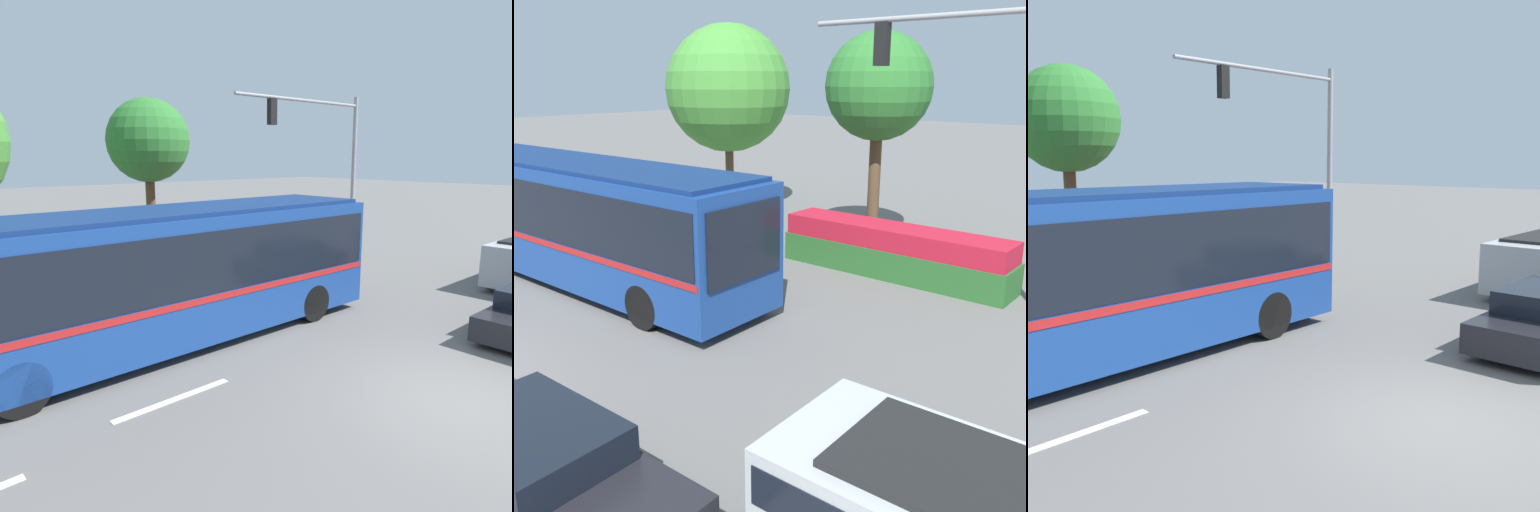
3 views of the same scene
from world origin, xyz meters
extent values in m
plane|color=slate|center=(0.00, 0.00, 0.00)|extent=(140.00, 140.00, 0.00)
cube|color=navy|center=(-2.70, 5.86, 1.67)|extent=(11.74, 2.65, 2.83)
cube|color=black|center=(-2.70, 5.86, 2.12)|extent=(11.50, 2.69, 1.36)
cube|color=#B21E1E|center=(-2.70, 5.86, 1.33)|extent=(11.62, 2.68, 0.14)
cube|color=black|center=(3.18, 5.90, 2.01)|extent=(0.07, 2.18, 1.59)
cube|color=navy|center=(-2.70, 5.86, 3.13)|extent=(11.27, 2.44, 0.10)
cylinder|color=black|center=(1.27, 7.02, 0.50)|extent=(1.00, 0.31, 1.00)
cylinder|color=black|center=(1.29, 4.75, 0.50)|extent=(1.00, 0.31, 1.00)
cylinder|color=black|center=(6.18, 1.06, 0.31)|extent=(0.63, 0.23, 0.62)
cylinder|color=black|center=(3.48, 1.01, 0.31)|extent=(0.63, 0.23, 0.62)
cylinder|color=black|center=(11.22, 3.03, 0.35)|extent=(0.71, 0.28, 0.71)
cylinder|color=black|center=(8.35, 2.96, 0.35)|extent=(0.71, 0.28, 0.71)
cylinder|color=gray|center=(8.87, 9.41, 3.39)|extent=(0.18, 0.18, 6.77)
cylinder|color=gray|center=(5.63, 9.41, 6.41)|extent=(6.46, 0.12, 0.12)
cube|color=black|center=(4.09, 9.41, 5.91)|extent=(0.30, 0.22, 0.90)
cylinder|color=red|center=(4.09, 9.53, 6.21)|extent=(0.18, 0.02, 0.18)
cylinder|color=yellow|center=(4.09, 9.53, 5.91)|extent=(0.18, 0.02, 0.18)
cylinder|color=green|center=(4.09, 9.53, 5.61)|extent=(0.18, 0.02, 0.18)
cube|color=#286028|center=(3.61, 11.44, 0.40)|extent=(6.52, 1.29, 0.81)
cube|color=#B7192D|center=(3.61, 11.44, 1.09)|extent=(6.39, 1.23, 0.56)
cylinder|color=brown|center=(1.54, 13.80, 1.90)|extent=(0.38, 0.38, 3.79)
sphere|color=#2D752D|center=(1.54, 13.80, 4.97)|extent=(3.26, 3.26, 3.26)
cube|color=silver|center=(-3.87, 3.44, 0.01)|extent=(2.40, 0.16, 0.01)
camera|label=1|loc=(-8.04, -3.63, 4.35)|focal=33.85mm
camera|label=2|loc=(11.04, -2.76, 5.20)|focal=42.03mm
camera|label=3|loc=(-7.37, -3.92, 3.73)|focal=41.95mm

